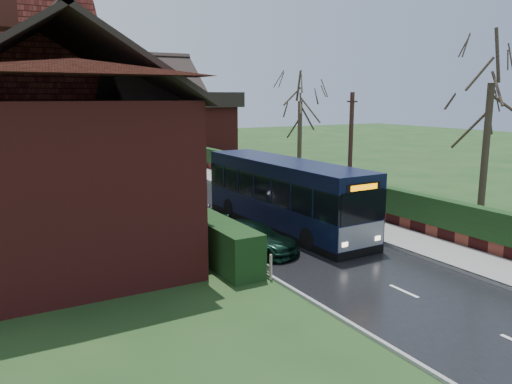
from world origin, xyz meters
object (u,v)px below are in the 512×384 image
car_silver (189,210)px  brick_house (52,141)px  car_green (252,237)px  telegraph_pole (350,156)px  bus_stop_sign (295,176)px  bus (285,195)px

car_silver → brick_house: bearing=179.3°
brick_house → car_silver: (5.93, 0.42, -3.61)m
car_green → telegraph_pole: bearing=-4.2°
car_silver → telegraph_pole: 8.43m
car_silver → telegraph_pole: size_ratio=0.71×
bus_stop_sign → telegraph_pole: 3.20m
brick_house → car_silver: size_ratio=3.27×
brick_house → car_green: (6.53, -4.73, -3.78)m
bus → telegraph_pole: bearing=-1.9°
car_silver → car_green: 5.18m
brick_house → bus: brick_house is taller
bus → telegraph_pole: 4.18m
bus → car_green: bearing=-143.5°
car_silver → bus_stop_sign: (6.00, -0.24, 1.19)m
car_silver → bus_stop_sign: bus_stop_sign is taller
car_green → bus: bearing=14.7°
brick_house → car_green: 8.91m
bus_stop_sign → car_silver: bearing=161.6°
car_green → telegraph_pole: (7.00, 2.43, 2.61)m
car_silver → telegraph_pole: telegraph_pole is taller
car_silver → car_green: car_silver is taller
bus → bus_stop_sign: (2.25, 2.45, 0.36)m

